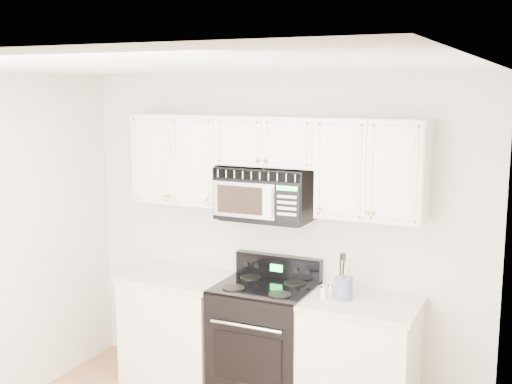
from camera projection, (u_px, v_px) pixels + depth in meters
The scene contains 9 objects.
room at pixel (163, 294), 3.75m from camera, with size 3.51×3.51×2.61m.
base_cabinet_left at pixel (179, 330), 5.51m from camera, with size 0.86×0.65×0.92m.
base_cabinet_right at pixel (360, 364), 4.85m from camera, with size 0.86×0.65×0.92m.
range at pixel (265, 339), 5.16m from camera, with size 0.75×0.68×1.12m.
upper_cabinets at pixel (271, 159), 5.07m from camera, with size 2.44×0.37×0.75m.
microwave at pixel (265, 193), 5.10m from camera, with size 0.75×0.43×0.42m.
utensil_crock at pixel (344, 287), 4.80m from camera, with size 0.13×0.13×0.35m.
shaker_salt at pixel (323, 292), 4.81m from camera, with size 0.04×0.04×0.10m.
shaker_pepper at pixel (330, 290), 4.86m from camera, with size 0.04×0.04×0.10m.
Camera 1 is at (2.01, -3.04, 2.50)m, focal length 45.00 mm.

